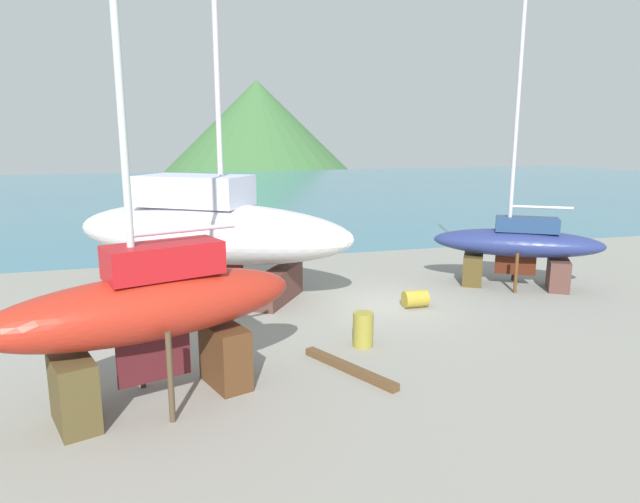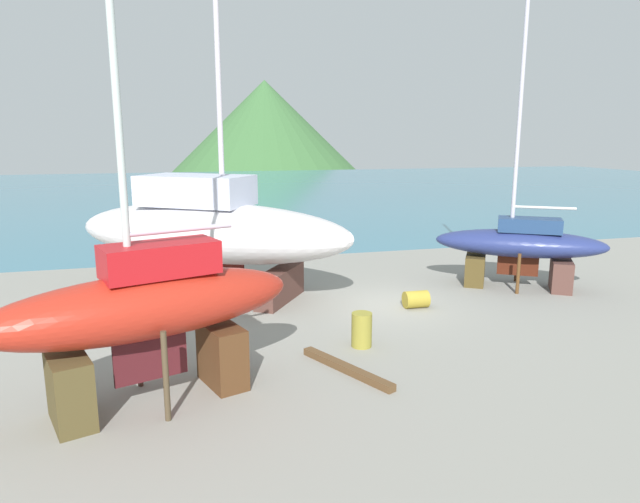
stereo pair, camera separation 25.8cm
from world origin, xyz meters
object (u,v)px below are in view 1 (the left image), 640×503
(sailboat_mid_port, at_px, (517,244))
(sailboat_small_center, at_px, (208,230))
(barrel_rust_near, at_px, (415,299))
(sailboat_far_slipway, at_px, (153,311))
(barrel_tipped_center, at_px, (363,330))
(worker, at_px, (198,238))

(sailboat_mid_port, bearing_deg, sailboat_small_center, 22.40)
(sailboat_small_center, bearing_deg, barrel_rust_near, 6.11)
(sailboat_small_center, bearing_deg, sailboat_far_slipway, -68.60)
(sailboat_far_slipway, xyz_separation_m, barrel_rust_near, (8.16, 4.67, -1.75))
(barrel_rust_near, bearing_deg, sailboat_far_slipway, -150.21)
(sailboat_small_center, xyz_separation_m, sailboat_far_slipway, (-1.78, -8.03, -0.30))
(sailboat_far_slipway, height_order, barrel_rust_near, sailboat_far_slipway)
(barrel_tipped_center, bearing_deg, sailboat_far_slipway, -160.53)
(sailboat_mid_port, height_order, worker, sailboat_mid_port)
(sailboat_far_slipway, relative_size, barrel_tipped_center, 10.85)
(sailboat_small_center, height_order, sailboat_far_slipway, sailboat_small_center)
(sailboat_small_center, relative_size, sailboat_far_slipway, 1.60)
(sailboat_far_slipway, bearing_deg, worker, -115.92)
(sailboat_mid_port, height_order, barrel_tipped_center, sailboat_mid_port)
(sailboat_small_center, relative_size, barrel_rust_near, 20.48)
(sailboat_small_center, xyz_separation_m, barrel_rust_near, (6.38, -3.36, -2.05))
(sailboat_far_slipway, bearing_deg, barrel_tipped_center, -179.38)
(sailboat_far_slipway, relative_size, worker, 5.92)
(worker, height_order, barrel_tipped_center, worker)
(sailboat_small_center, distance_m, sailboat_far_slipway, 8.23)
(barrel_rust_near, bearing_deg, barrel_tipped_center, -135.70)
(sailboat_far_slipway, xyz_separation_m, barrel_tipped_center, (5.29, 1.87, -1.57))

